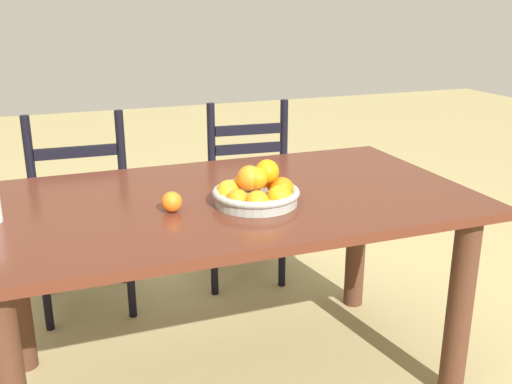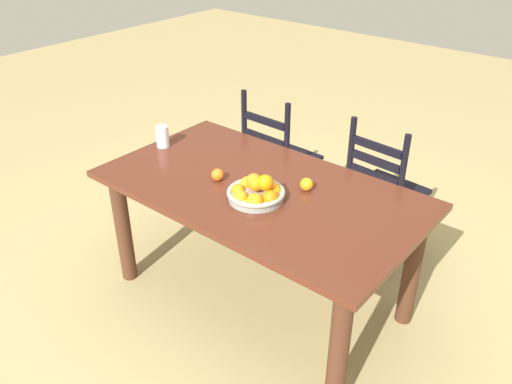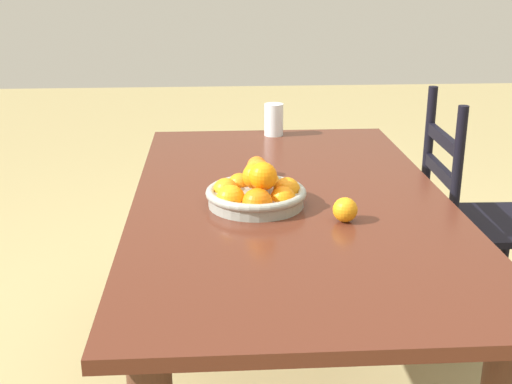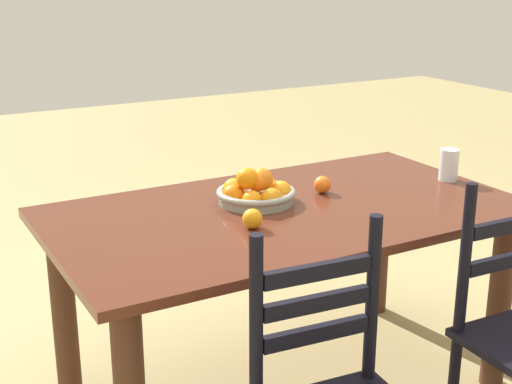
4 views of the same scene
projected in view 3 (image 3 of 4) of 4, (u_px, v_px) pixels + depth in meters
The scene contains 6 objects.
dining_table at pixel (290, 237), 2.03m from camera, with size 1.66×0.93×0.73m.
chair_by_cabinet at pixel (472, 225), 2.55m from camera, with size 0.43×0.43×0.94m.
fruit_bowl at pixel (257, 192), 1.91m from camera, with size 0.29×0.29×0.14m.
orange_loose_0 at pixel (257, 166), 2.17m from camera, with size 0.07×0.07×0.07m, color orange.
orange_loose_1 at pixel (345, 210), 1.79m from camera, with size 0.07×0.07×0.07m, color orange.
drinking_glass at pixel (274, 120), 2.67m from camera, with size 0.08×0.08×0.13m, color silver.
Camera 3 is at (1.86, -0.22, 1.40)m, focal length 47.10 mm.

